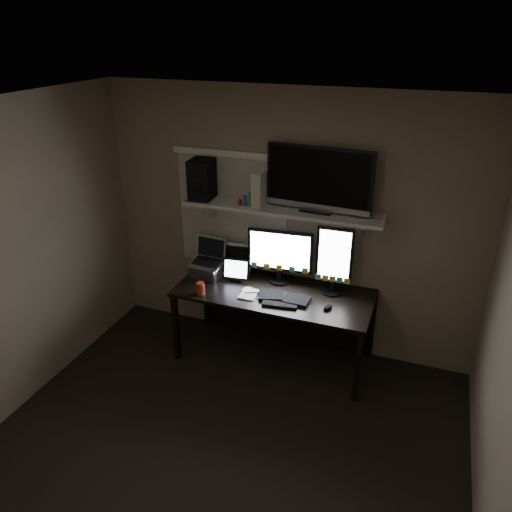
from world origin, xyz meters
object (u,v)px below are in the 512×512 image
at_px(laptop, 207,259).
at_px(speaker, 202,179).
at_px(keyboard, 284,298).
at_px(cup, 201,288).
at_px(desk, 278,302).
at_px(tv, 319,180).
at_px(tablet, 237,270).
at_px(game_console, 261,188).
at_px(monitor_landscape, 280,256).
at_px(monitor_portrait, 334,261).
at_px(mouse, 328,307).

xyz_separation_m(laptop, speaker, (-0.06, 0.11, 0.76)).
xyz_separation_m(keyboard, cup, (-0.74, -0.17, 0.04)).
bearing_deg(desk, tv, 17.98).
height_order(tablet, cup, tablet).
relative_size(tv, game_console, 3.00).
bearing_deg(tablet, monitor_landscape, 10.90).
bearing_deg(speaker, monitor_landscape, -1.97).
distance_m(keyboard, speaker, 1.32).
height_order(keyboard, cup, cup).
bearing_deg(monitor_landscape, monitor_portrait, -9.13).
height_order(desk, monitor_portrait, monitor_portrait).
height_order(tablet, game_console, game_console).
bearing_deg(tablet, tv, 4.75).
height_order(keyboard, laptop, laptop).
bearing_deg(desk, mouse, -25.08).
relative_size(keyboard, mouse, 4.60).
xyz_separation_m(desk, cup, (-0.61, -0.39, 0.23)).
relative_size(desk, mouse, 17.55).
relative_size(cup, speaker, 0.30).
xyz_separation_m(tablet, laptop, (-0.30, -0.01, 0.07)).
height_order(desk, cup, cup).
bearing_deg(speaker, desk, -8.02).
height_order(cup, tv, tv).
bearing_deg(speaker, cup, -74.33).
distance_m(monitor_portrait, keyboard, 0.56).
height_order(tv, game_console, tv).
relative_size(desk, laptop, 5.02).
bearing_deg(cup, tv, 28.03).
bearing_deg(speaker, monitor_portrait, -4.41).
xyz_separation_m(keyboard, speaker, (-0.90, 0.28, 0.92)).
bearing_deg(monitor_portrait, tablet, -176.28).
height_order(tablet, laptop, laptop).
xyz_separation_m(desk, game_console, (-0.20, 0.09, 1.08)).
height_order(tv, speaker, tv).
bearing_deg(game_console, tablet, -141.75).
xyz_separation_m(cup, tv, (0.92, 0.49, 0.97)).
distance_m(desk, tv, 1.25).
relative_size(monitor_portrait, mouse, 6.35).
xyz_separation_m(monitor_landscape, monitor_portrait, (0.52, -0.04, 0.06)).
distance_m(tablet, speaker, 0.90).
height_order(monitor_landscape, tablet, monitor_landscape).
relative_size(monitor_landscape, tablet, 2.35).
bearing_deg(laptop, tablet, 5.92).
bearing_deg(monitor_portrait, keyboard, -146.09).
bearing_deg(tv, monitor_portrait, -12.64).
height_order(desk, mouse, mouse).
relative_size(desk, tablet, 6.93).
bearing_deg(desk, monitor_landscape, 98.78).
relative_size(mouse, tv, 0.11).
relative_size(laptop, speaker, 0.97).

